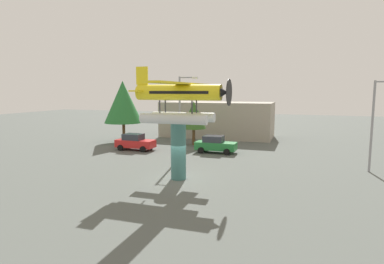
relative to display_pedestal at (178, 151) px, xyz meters
name	(u,v)px	position (x,y,z in m)	size (l,w,h in m)	color
ground_plane	(179,179)	(0.00, 0.00, -2.05)	(140.00, 140.00, 0.00)	#515651
display_pedestal	(178,151)	(0.00, 0.00, 0.00)	(1.10, 1.10, 4.11)	#386B66
floatplane_monument	(180,99)	(0.13, 0.00, 3.72)	(6.93, 10.41, 4.00)	silver
car_near_red	(135,142)	(-8.68, 9.21, -1.17)	(4.20, 2.02, 1.76)	red
car_mid_green	(215,144)	(-0.06, 10.56, -1.17)	(4.20, 2.02, 1.76)	#237A38
streetlight_primary	(182,111)	(-2.36, 6.88, 2.43)	(1.84, 0.28, 7.69)	gray
streetlight_secondary	(376,119)	(13.71, 6.83, 2.15)	(1.84, 0.28, 7.16)	gray
storefront_building	(217,120)	(-2.86, 22.00, 0.36)	(15.05, 6.40, 4.83)	#9E9384
tree_west	(123,102)	(-12.65, 13.55, 2.95)	(4.64, 4.64, 7.59)	brown
tree_east	(194,115)	(-3.70, 14.33, 1.50)	(2.89, 2.89, 5.19)	brown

